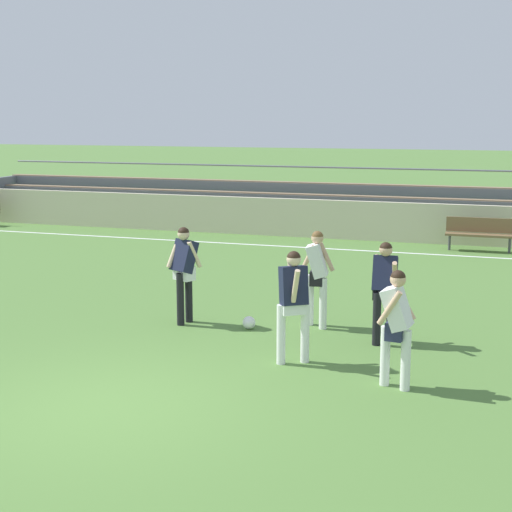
# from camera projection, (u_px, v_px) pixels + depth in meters

# --- Properties ---
(ground_plane) EXTENTS (160.00, 160.00, 0.00)m
(ground_plane) POSITION_uv_depth(u_px,v_px,m) (103.00, 408.00, 9.41)
(ground_plane) COLOR #517A38
(field_line_sideline) EXTENTS (44.00, 0.12, 0.01)m
(field_line_sideline) POSITION_uv_depth(u_px,v_px,m) (325.00, 248.00, 20.83)
(field_line_sideline) COLOR white
(field_line_sideline) RESTS_ON ground
(sideline_wall) EXTENTS (48.00, 0.16, 1.15)m
(sideline_wall) POSITION_uv_depth(u_px,v_px,m) (339.00, 220.00, 22.43)
(sideline_wall) COLOR beige
(sideline_wall) RESTS_ON ground
(bleacher_stand) EXTENTS (27.29, 2.83, 1.90)m
(bleacher_stand) POSITION_uv_depth(u_px,v_px,m) (349.00, 205.00, 24.66)
(bleacher_stand) COLOR #897051
(bleacher_stand) RESTS_ON ground
(bench_far_left) EXTENTS (1.80, 0.40, 0.90)m
(bench_far_left) POSITION_uv_depth(u_px,v_px,m) (480.00, 231.00, 20.35)
(bench_far_left) COLOR brown
(bench_far_left) RESTS_ON ground
(player_white_challenging) EXTENTS (0.55, 0.44, 1.68)m
(player_white_challenging) POSITION_uv_depth(u_px,v_px,m) (317.00, 270.00, 12.87)
(player_white_challenging) COLOR white
(player_white_challenging) RESTS_ON ground
(player_dark_dropping_back) EXTENTS (0.58, 0.51, 1.71)m
(player_dark_dropping_back) POSITION_uv_depth(u_px,v_px,m) (184.00, 266.00, 13.08)
(player_dark_dropping_back) COLOR black
(player_dark_dropping_back) RESTS_ON ground
(player_white_trailing_run) EXTENTS (0.48, 0.50, 1.61)m
(player_white_trailing_run) POSITION_uv_depth(u_px,v_px,m) (397.00, 319.00, 9.94)
(player_white_trailing_run) COLOR white
(player_white_trailing_run) RESTS_ON ground
(player_dark_deep_cover) EXTENTS (0.48, 0.65, 1.68)m
(player_dark_deep_cover) POSITION_uv_depth(u_px,v_px,m) (293.00, 297.00, 10.95)
(player_dark_deep_cover) COLOR white
(player_dark_deep_cover) RESTS_ON ground
(player_dark_overlapping) EXTENTS (0.45, 0.65, 1.64)m
(player_dark_overlapping) POSITION_uv_depth(u_px,v_px,m) (385.00, 284.00, 11.95)
(player_dark_overlapping) COLOR black
(player_dark_overlapping) RESTS_ON ground
(soccer_ball) EXTENTS (0.22, 0.22, 0.22)m
(soccer_ball) POSITION_uv_depth(u_px,v_px,m) (249.00, 323.00, 12.90)
(soccer_ball) COLOR white
(soccer_ball) RESTS_ON ground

